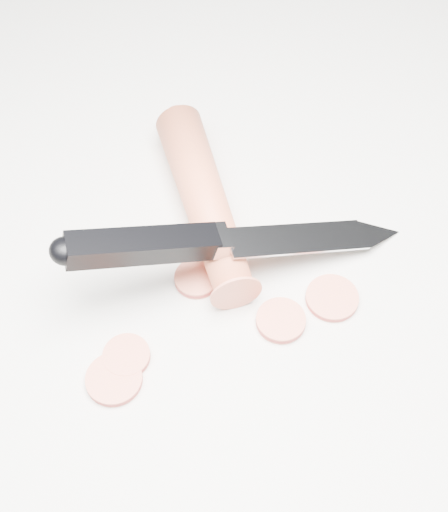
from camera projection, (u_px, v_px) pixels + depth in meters
ground at (166, 304)px, 0.53m from camera, size 2.40×2.40×0.00m
carrot at (205, 200)px, 0.56m from camera, size 0.10×0.18×0.03m
carrot_slice_0 at (281, 321)px, 0.51m from camera, size 0.04×0.04×0.01m
carrot_slice_1 at (127, 356)px, 0.50m from camera, size 0.03×0.03×0.01m
carrot_slice_2 at (114, 379)px, 0.49m from camera, size 0.04×0.04×0.01m
carrot_slice_3 at (332, 298)px, 0.53m from camera, size 0.04×0.04×0.01m
carrot_slice_4 at (197, 278)px, 0.54m from camera, size 0.03×0.03×0.01m
kitchen_knife at (239, 236)px, 0.51m from camera, size 0.26×0.13×0.08m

